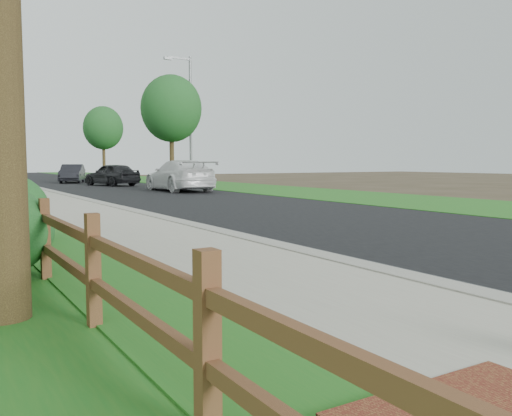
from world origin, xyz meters
TOP-DOWN VIEW (x-y plane):
  - road at (4.60, 35.00)m, footprint 8.00×90.00m
  - curb at (0.40, 35.00)m, footprint 0.40×90.00m
  - wet_gutter at (0.75, 35.00)m, footprint 0.50×90.00m
  - sidewalk at (-0.90, 35.00)m, footprint 2.20×90.00m
  - verge_far at (11.50, 35.00)m, footprint 6.00×90.00m
  - ranch_fence at (-3.60, 6.40)m, footprint 0.12×16.92m
  - white_suv at (6.51, 24.32)m, footprint 2.45×5.66m
  - dark_car_mid at (5.30, 32.50)m, footprint 2.98×4.58m
  - dark_car_far at (4.24, 38.89)m, footprint 2.75×4.36m
  - streetlight at (10.06, 31.04)m, footprint 1.96×0.31m
  - boulder at (-3.90, 7.20)m, footprint 1.15×1.04m
  - tree_mid_right at (9.00, 31.38)m, footprint 4.00×4.00m
  - tree_far_right at (9.00, 47.50)m, footprint 3.58×3.58m

SIDE VIEW (x-z plane):
  - road at x=4.60m, z-range 0.00..0.02m
  - verge_far at x=11.50m, z-range 0.00..0.04m
  - wet_gutter at x=0.75m, z-range 0.02..0.02m
  - sidewalk at x=-0.90m, z-range 0.00..0.10m
  - curb at x=0.40m, z-range 0.00..0.12m
  - boulder at x=-3.90m, z-range 0.00..0.63m
  - ranch_fence at x=-3.60m, z-range 0.07..1.17m
  - dark_car_far at x=4.24m, z-range 0.02..1.38m
  - dark_car_mid at x=5.30m, z-range 0.02..1.47m
  - white_suv at x=6.51m, z-range 0.02..1.64m
  - tree_far_right at x=9.00m, z-range 1.32..7.91m
  - streetlight at x=10.06m, z-range 0.56..9.02m
  - tree_mid_right at x=9.00m, z-range 1.41..8.65m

